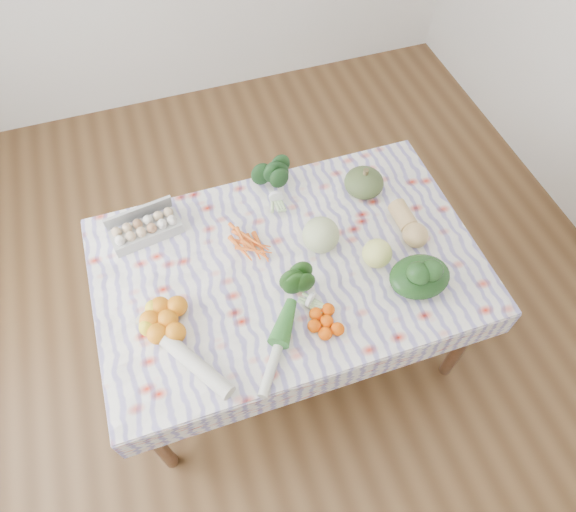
{
  "coord_description": "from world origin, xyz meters",
  "views": [
    {
      "loc": [
        -0.39,
        -1.16,
        2.62
      ],
      "look_at": [
        0.0,
        0.0,
        0.82
      ],
      "focal_mm": 32.0,
      "sensor_mm": 36.0,
      "label": 1
    }
  ],
  "objects_px": {
    "egg_carton": "(146,230)",
    "butternut_squash": "(409,223)",
    "cabbage": "(321,235)",
    "dining_table": "(288,274)",
    "grapefruit": "(377,253)",
    "kabocha_squash": "(364,183)"
  },
  "relations": [
    {
      "from": "kabocha_squash",
      "to": "cabbage",
      "type": "bearing_deg",
      "value": -142.24
    },
    {
      "from": "butternut_squash",
      "to": "grapefruit",
      "type": "bearing_deg",
      "value": -152.35
    },
    {
      "from": "cabbage",
      "to": "grapefruit",
      "type": "relative_size",
      "value": 1.26
    },
    {
      "from": "kabocha_squash",
      "to": "butternut_squash",
      "type": "bearing_deg",
      "value": -71.03
    },
    {
      "from": "dining_table",
      "to": "kabocha_squash",
      "type": "xyz_separation_m",
      "value": [
        0.47,
        0.28,
        0.14
      ]
    },
    {
      "from": "dining_table",
      "to": "cabbage",
      "type": "bearing_deg",
      "value": 15.11
    },
    {
      "from": "kabocha_squash",
      "to": "cabbage",
      "type": "height_order",
      "value": "cabbage"
    },
    {
      "from": "kabocha_squash",
      "to": "grapefruit",
      "type": "bearing_deg",
      "value": -105.37
    },
    {
      "from": "grapefruit",
      "to": "dining_table",
      "type": "bearing_deg",
      "value": 162.97
    },
    {
      "from": "kabocha_squash",
      "to": "butternut_squash",
      "type": "distance_m",
      "value": 0.3
    },
    {
      "from": "dining_table",
      "to": "kabocha_squash",
      "type": "height_order",
      "value": "kabocha_squash"
    },
    {
      "from": "kabocha_squash",
      "to": "cabbage",
      "type": "distance_m",
      "value": 0.39
    },
    {
      "from": "cabbage",
      "to": "butternut_squash",
      "type": "xyz_separation_m",
      "value": [
        0.4,
        -0.05,
        -0.02
      ]
    },
    {
      "from": "cabbage",
      "to": "butternut_squash",
      "type": "distance_m",
      "value": 0.41
    },
    {
      "from": "dining_table",
      "to": "grapefruit",
      "type": "xyz_separation_m",
      "value": [
        0.36,
        -0.11,
        0.15
      ]
    },
    {
      "from": "dining_table",
      "to": "egg_carton",
      "type": "bearing_deg",
      "value": 148.24
    },
    {
      "from": "egg_carton",
      "to": "grapefruit",
      "type": "bearing_deg",
      "value": -35.37
    },
    {
      "from": "grapefruit",
      "to": "butternut_squash",
      "type": "bearing_deg",
      "value": 28.11
    },
    {
      "from": "cabbage",
      "to": "butternut_squash",
      "type": "height_order",
      "value": "cabbage"
    },
    {
      "from": "kabocha_squash",
      "to": "butternut_squash",
      "type": "height_order",
      "value": "kabocha_squash"
    },
    {
      "from": "butternut_squash",
      "to": "grapefruit",
      "type": "xyz_separation_m",
      "value": [
        -0.2,
        -0.11,
        0.01
      ]
    },
    {
      "from": "egg_carton",
      "to": "butternut_squash",
      "type": "relative_size",
      "value": 1.29
    }
  ]
}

